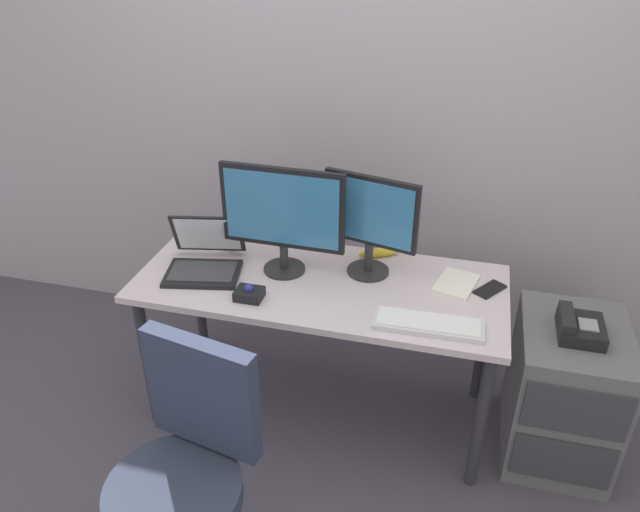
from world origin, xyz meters
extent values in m
plane|color=#484350|center=(0.00, 0.00, 0.00)|extent=(8.00, 8.00, 0.00)
cube|color=#A29DA8|center=(0.00, 0.68, 1.40)|extent=(6.00, 0.10, 2.80)
cube|color=silver|center=(0.00, 0.00, 0.70)|extent=(1.55, 0.66, 0.03)
cylinder|color=#2D2D33|center=(-0.71, -0.27, 0.34)|extent=(0.05, 0.05, 0.68)
cylinder|color=#2D2D33|center=(0.71, -0.27, 0.34)|extent=(0.05, 0.05, 0.68)
cylinder|color=#2D2D33|center=(-0.71, 0.27, 0.34)|extent=(0.05, 0.05, 0.68)
cylinder|color=#2D2D33|center=(0.71, 0.27, 0.34)|extent=(0.05, 0.05, 0.68)
cube|color=slate|center=(1.05, 0.02, 0.31)|extent=(0.42, 0.52, 0.63)
cube|color=#38383D|center=(1.05, -0.25, 0.45)|extent=(0.38, 0.01, 0.21)
cube|color=#38383D|center=(1.05, -0.25, 0.19)|extent=(0.38, 0.01, 0.21)
cube|color=black|center=(1.05, 0.00, 0.66)|extent=(0.17, 0.20, 0.06)
cube|color=black|center=(0.99, 0.00, 0.70)|extent=(0.05, 0.18, 0.04)
cube|color=gray|center=(1.07, -0.01, 0.69)|extent=(0.07, 0.08, 0.01)
cylinder|color=#2C3448|center=(-0.23, -0.96, 0.46)|extent=(0.44, 0.44, 0.07)
cube|color=#2B344D|center=(-0.19, -0.76, 0.72)|extent=(0.40, 0.14, 0.42)
cylinder|color=#262628|center=(-0.17, 0.05, 0.72)|extent=(0.18, 0.18, 0.01)
cylinder|color=#262628|center=(-0.17, 0.05, 0.78)|extent=(0.04, 0.04, 0.11)
cube|color=black|center=(-0.17, 0.05, 1.01)|extent=(0.53, 0.04, 0.35)
cube|color=teal|center=(-0.17, 0.03, 1.01)|extent=(0.49, 0.02, 0.31)
cylinder|color=#262628|center=(0.18, 0.12, 0.72)|extent=(0.18, 0.18, 0.01)
cylinder|color=#262628|center=(0.18, 0.12, 0.79)|extent=(0.04, 0.04, 0.13)
cube|color=black|center=(0.18, 0.12, 1.00)|extent=(0.40, 0.12, 0.30)
cube|color=teal|center=(0.18, 0.11, 1.00)|extent=(0.37, 0.10, 0.26)
cube|color=silver|center=(0.47, -0.21, 0.72)|extent=(0.41, 0.15, 0.02)
cube|color=white|center=(0.47, -0.21, 0.74)|extent=(0.38, 0.12, 0.01)
cube|color=black|center=(-0.49, -0.09, 0.72)|extent=(0.35, 0.28, 0.02)
cube|color=#38383D|center=(-0.49, -0.09, 0.73)|extent=(0.30, 0.22, 0.00)
cube|color=black|center=(-0.52, 0.06, 0.83)|extent=(0.32, 0.15, 0.21)
cube|color=silver|center=(-0.52, 0.06, 0.83)|extent=(0.28, 0.13, 0.18)
cube|color=black|center=(-0.24, -0.20, 0.73)|extent=(0.11, 0.09, 0.04)
sphere|color=navy|center=(-0.24, -0.20, 0.76)|extent=(0.04, 0.04, 0.04)
cylinder|color=silver|center=(-0.47, 0.16, 0.76)|extent=(0.08, 0.08, 0.10)
torus|color=silver|center=(-0.43, 0.16, 0.76)|extent=(0.01, 0.06, 0.06)
cube|color=white|center=(0.56, 0.11, 0.72)|extent=(0.19, 0.24, 0.01)
cube|color=black|center=(0.69, 0.10, 0.72)|extent=(0.14, 0.16, 0.01)
ellipsoid|color=yellow|center=(0.21, 0.27, 0.73)|extent=(0.19, 0.12, 0.04)
camera|label=1|loc=(0.54, -2.10, 2.08)|focal=34.17mm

